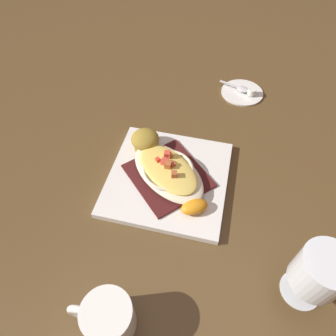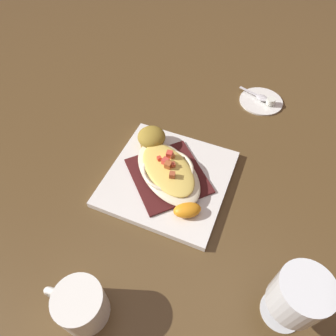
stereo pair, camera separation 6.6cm
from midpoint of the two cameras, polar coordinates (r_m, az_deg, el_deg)
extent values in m
plane|color=brown|center=(0.70, -2.71, -2.49)|extent=(2.60, 2.60, 0.00)
cube|color=white|center=(0.69, -2.73, -2.11)|extent=(0.28, 0.28, 0.02)
cube|color=#461818|center=(0.68, -2.77, -1.60)|extent=(0.22, 0.22, 0.01)
ellipsoid|color=beige|center=(0.67, -2.81, -0.88)|extent=(0.22, 0.22, 0.02)
torus|color=beige|center=(0.66, -2.84, -0.46)|extent=(0.16, 0.16, 0.01)
ellipsoid|color=#E5C759|center=(0.66, -2.85, -0.36)|extent=(0.18, 0.18, 0.02)
cube|color=#C84B35|center=(0.66, -1.98, 0.55)|extent=(0.01, 0.01, 0.01)
cube|color=#DA4534|center=(0.67, -2.95, 2.44)|extent=(0.01, 0.01, 0.01)
cube|color=#B25A2F|center=(0.67, -2.51, 2.24)|extent=(0.01, 0.01, 0.01)
cube|color=red|center=(0.67, -4.77, 1.42)|extent=(0.01, 0.01, 0.01)
cube|color=#AA4F2E|center=(0.64, -1.79, -1.35)|extent=(0.01, 0.01, 0.01)
cube|color=#D24337|center=(0.66, -3.51, 1.02)|extent=(0.02, 0.02, 0.01)
cube|color=#B55A2D|center=(0.66, -2.99, 0.77)|extent=(0.01, 0.01, 0.01)
cylinder|color=olive|center=(0.74, -6.78, 4.24)|extent=(0.06, 0.06, 0.02)
ellipsoid|color=olive|center=(0.72, -6.92, 5.23)|extent=(0.07, 0.07, 0.04)
ellipsoid|color=#4C0F23|center=(0.72, -6.99, 5.69)|extent=(0.03, 0.03, 0.01)
ellipsoid|color=#471454|center=(0.64, 1.90, -7.29)|extent=(0.06, 0.06, 0.01)
ellipsoid|color=orange|center=(0.62, 1.93, -7.48)|extent=(0.06, 0.07, 0.03)
cylinder|color=white|center=(0.55, -14.71, -25.82)|extent=(0.08, 0.08, 0.08)
torus|color=white|center=(0.56, -19.54, -24.36)|extent=(0.01, 0.05, 0.05)
cylinder|color=#4C2D14|center=(0.58, -14.12, -26.41)|extent=(0.07, 0.07, 0.02)
cylinder|color=white|center=(0.62, 20.57, -20.80)|extent=(0.07, 0.07, 0.00)
cylinder|color=white|center=(0.59, 21.40, -19.91)|extent=(0.01, 0.01, 0.05)
cylinder|color=white|center=(0.54, 23.51, -17.56)|extent=(0.08, 0.08, 0.08)
cylinder|color=silver|center=(0.55, 22.86, -18.30)|extent=(0.07, 0.07, 0.04)
cylinder|color=white|center=(0.93, 11.73, 13.69)|extent=(0.12, 0.12, 0.01)
ellipsoid|color=silver|center=(0.93, 11.82, 14.14)|extent=(0.04, 0.04, 0.01)
cube|color=silver|center=(0.94, 9.38, 15.12)|extent=(0.03, 0.06, 0.00)
cylinder|color=white|center=(0.92, 13.42, 13.67)|extent=(0.02, 0.02, 0.02)
camera|label=1|loc=(0.03, -92.87, -3.64)|focal=32.57mm
camera|label=2|loc=(0.03, 87.13, 3.64)|focal=32.57mm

